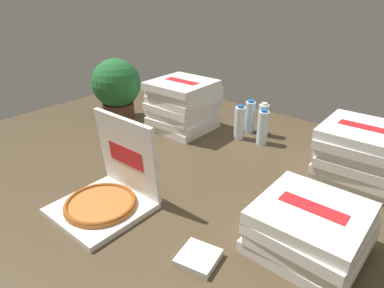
{
  "coord_description": "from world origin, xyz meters",
  "views": [
    {
      "loc": [
        1.09,
        -1.21,
        0.97
      ],
      "look_at": [
        -0.02,
        0.1,
        0.14
      ],
      "focal_mm": 31.77,
      "sensor_mm": 36.0,
      "label": 1
    }
  ],
  "objects_px": {
    "open_pizza_box": "(109,191)",
    "napkin_pile": "(198,258)",
    "pizza_stack_right_near": "(183,105)",
    "pizza_stack_left_mid": "(310,229)",
    "water_bottle_0": "(263,127)",
    "pizza_stack_right_mid": "(360,154)",
    "water_bottle_2": "(263,120)",
    "water_bottle_3": "(250,117)",
    "potted_plant": "(117,87)",
    "water_bottle_1": "(239,123)"
  },
  "relations": [
    {
      "from": "pizza_stack_left_mid",
      "to": "water_bottle_1",
      "type": "distance_m",
      "value": 1.07
    },
    {
      "from": "water_bottle_1",
      "to": "water_bottle_2",
      "type": "height_order",
      "value": "same"
    },
    {
      "from": "open_pizza_box",
      "to": "pizza_stack_right_mid",
      "type": "bearing_deg",
      "value": 51.24
    },
    {
      "from": "water_bottle_2",
      "to": "water_bottle_3",
      "type": "height_order",
      "value": "same"
    },
    {
      "from": "pizza_stack_right_mid",
      "to": "water_bottle_3",
      "type": "relative_size",
      "value": 1.86
    },
    {
      "from": "water_bottle_3",
      "to": "potted_plant",
      "type": "height_order",
      "value": "potted_plant"
    },
    {
      "from": "pizza_stack_right_near",
      "to": "water_bottle_0",
      "type": "distance_m",
      "value": 0.58
    },
    {
      "from": "pizza_stack_left_mid",
      "to": "water_bottle_2",
      "type": "height_order",
      "value": "water_bottle_2"
    },
    {
      "from": "open_pizza_box",
      "to": "water_bottle_1",
      "type": "distance_m",
      "value": 1.05
    },
    {
      "from": "open_pizza_box",
      "to": "potted_plant",
      "type": "xyz_separation_m",
      "value": [
        -0.86,
        0.75,
        0.17
      ]
    },
    {
      "from": "open_pizza_box",
      "to": "potted_plant",
      "type": "bearing_deg",
      "value": 138.84
    },
    {
      "from": "open_pizza_box",
      "to": "napkin_pile",
      "type": "bearing_deg",
      "value": -0.49
    },
    {
      "from": "pizza_stack_right_near",
      "to": "napkin_pile",
      "type": "relative_size",
      "value": 2.9
    },
    {
      "from": "pizza_stack_right_near",
      "to": "potted_plant",
      "type": "xyz_separation_m",
      "value": [
        -0.5,
        -0.18,
        0.08
      ]
    },
    {
      "from": "water_bottle_1",
      "to": "water_bottle_3",
      "type": "bearing_deg",
      "value": 91.73
    },
    {
      "from": "open_pizza_box",
      "to": "water_bottle_2",
      "type": "bearing_deg",
      "value": 83.39
    },
    {
      "from": "open_pizza_box",
      "to": "napkin_pile",
      "type": "xyz_separation_m",
      "value": [
        0.54,
        -0.0,
        -0.07
      ]
    },
    {
      "from": "water_bottle_2",
      "to": "water_bottle_3",
      "type": "xyz_separation_m",
      "value": [
        -0.1,
        -0.01,
        0.0
      ]
    },
    {
      "from": "pizza_stack_left_mid",
      "to": "water_bottle_3",
      "type": "distance_m",
      "value": 1.17
    },
    {
      "from": "open_pizza_box",
      "to": "pizza_stack_left_mid",
      "type": "height_order",
      "value": "open_pizza_box"
    },
    {
      "from": "water_bottle_2",
      "to": "water_bottle_3",
      "type": "bearing_deg",
      "value": -174.85
    },
    {
      "from": "water_bottle_1",
      "to": "pizza_stack_right_near",
      "type": "bearing_deg",
      "value": -164.08
    },
    {
      "from": "pizza_stack_right_mid",
      "to": "water_bottle_2",
      "type": "distance_m",
      "value": 0.7
    },
    {
      "from": "water_bottle_2",
      "to": "potted_plant",
      "type": "height_order",
      "value": "potted_plant"
    },
    {
      "from": "pizza_stack_right_near",
      "to": "water_bottle_3",
      "type": "xyz_separation_m",
      "value": [
        0.4,
        0.25,
        -0.06
      ]
    },
    {
      "from": "pizza_stack_left_mid",
      "to": "water_bottle_2",
      "type": "distance_m",
      "value": 1.11
    },
    {
      "from": "pizza_stack_right_near",
      "to": "pizza_stack_right_mid",
      "type": "bearing_deg",
      "value": 4.04
    },
    {
      "from": "pizza_stack_right_mid",
      "to": "pizza_stack_right_near",
      "type": "bearing_deg",
      "value": -175.96
    },
    {
      "from": "open_pizza_box",
      "to": "water_bottle_3",
      "type": "distance_m",
      "value": 1.18
    },
    {
      "from": "water_bottle_1",
      "to": "water_bottle_0",
      "type": "bearing_deg",
      "value": 10.65
    },
    {
      "from": "water_bottle_1",
      "to": "open_pizza_box",
      "type": "bearing_deg",
      "value": -92.37
    },
    {
      "from": "pizza_stack_right_near",
      "to": "water_bottle_1",
      "type": "relative_size",
      "value": 1.81
    },
    {
      "from": "water_bottle_0",
      "to": "potted_plant",
      "type": "height_order",
      "value": "potted_plant"
    },
    {
      "from": "pizza_stack_right_mid",
      "to": "water_bottle_1",
      "type": "xyz_separation_m",
      "value": [
        -0.77,
        0.03,
        -0.04
      ]
    },
    {
      "from": "pizza_stack_right_mid",
      "to": "water_bottle_3",
      "type": "xyz_separation_m",
      "value": [
        -0.77,
        0.17,
        -0.04
      ]
    },
    {
      "from": "water_bottle_0",
      "to": "water_bottle_3",
      "type": "distance_m",
      "value": 0.19
    },
    {
      "from": "pizza_stack_right_mid",
      "to": "napkin_pile",
      "type": "distance_m",
      "value": 1.06
    },
    {
      "from": "pizza_stack_right_near",
      "to": "potted_plant",
      "type": "relative_size",
      "value": 0.92
    },
    {
      "from": "water_bottle_0",
      "to": "water_bottle_3",
      "type": "bearing_deg",
      "value": 146.64
    },
    {
      "from": "pizza_stack_left_mid",
      "to": "water_bottle_0",
      "type": "distance_m",
      "value": 0.98
    },
    {
      "from": "pizza_stack_left_mid",
      "to": "potted_plant",
      "type": "xyz_separation_m",
      "value": [
        -1.69,
        0.43,
        0.15
      ]
    },
    {
      "from": "open_pizza_box",
      "to": "water_bottle_2",
      "type": "xyz_separation_m",
      "value": [
        0.14,
        1.19,
        0.03
      ]
    },
    {
      "from": "pizza_stack_right_near",
      "to": "napkin_pile",
      "type": "distance_m",
      "value": 1.31
    },
    {
      "from": "open_pizza_box",
      "to": "water_bottle_3",
      "type": "bearing_deg",
      "value": 88.1
    },
    {
      "from": "water_bottle_3",
      "to": "pizza_stack_right_near",
      "type": "bearing_deg",
      "value": -147.72
    },
    {
      "from": "water_bottle_2",
      "to": "open_pizza_box",
      "type": "bearing_deg",
      "value": -96.61
    },
    {
      "from": "pizza_stack_right_mid",
      "to": "pizza_stack_left_mid",
      "type": "xyz_separation_m",
      "value": [
        0.02,
        -0.69,
        -0.05
      ]
    },
    {
      "from": "water_bottle_1",
      "to": "potted_plant",
      "type": "distance_m",
      "value": 0.96
    },
    {
      "from": "pizza_stack_left_mid",
      "to": "water_bottle_3",
      "type": "xyz_separation_m",
      "value": [
        -0.8,
        0.86,
        0.01
      ]
    },
    {
      "from": "open_pizza_box",
      "to": "pizza_stack_right_near",
      "type": "distance_m",
      "value": 1.0
    }
  ]
}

